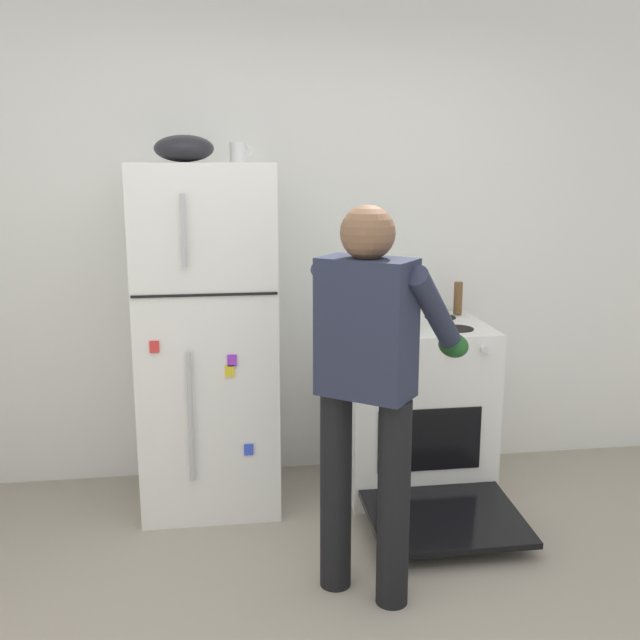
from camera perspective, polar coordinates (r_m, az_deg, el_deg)
The scene contains 8 objects.
kitchen_wall_back at distance 4.18m, azimuth -1.85°, elevation 6.49°, with size 6.00×0.10×2.70m, color white.
refrigerator at distance 3.86m, azimuth -8.61°, elevation -1.30°, with size 0.68×0.72×1.75m.
stove_range at distance 4.10m, azimuth 7.15°, elevation -6.69°, with size 0.76×1.22×0.91m.
person_cook at distance 2.95m, azimuth 3.86°, elevation -3.69°, with size 0.69×0.74×1.60m.
red_pot at distance 3.89m, azimuth 5.21°, elevation 0.43°, with size 0.37×0.27×0.12m.
coffee_mug at distance 3.81m, azimuth -6.25°, elevation 12.60°, with size 0.11×0.08×0.10m.
pepper_mill at distance 4.25m, azimuth 10.48°, elevation 1.65°, with size 0.05×0.05×0.18m, color brown.
mixing_bowl at distance 3.75m, azimuth -10.33°, elevation 12.74°, with size 0.29×0.29×0.13m, color black.
Camera 1 is at (-0.47, -2.18, 1.77)m, focal length 41.98 mm.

